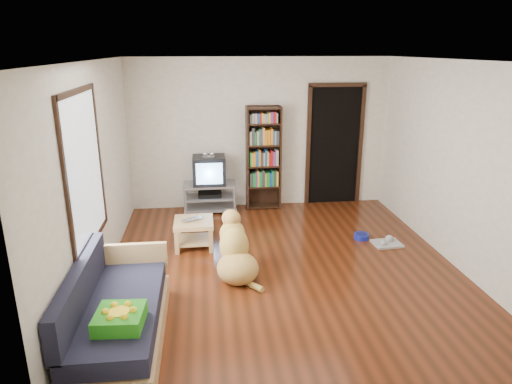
{
  "coord_description": "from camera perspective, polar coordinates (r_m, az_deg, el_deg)",
  "views": [
    {
      "loc": [
        -0.97,
        -5.34,
        2.74
      ],
      "look_at": [
        -0.3,
        0.42,
        0.9
      ],
      "focal_mm": 32.0,
      "sensor_mm": 36.0,
      "label": 1
    }
  ],
  "objects": [
    {
      "name": "wall_left",
      "position": [
        5.68,
        -19.43,
        1.9
      ],
      "size": [
        0.0,
        5.0,
        5.0
      ],
      "primitive_type": "plane",
      "rotation": [
        1.57,
        0.0,
        1.57
      ],
      "color": "silver",
      "rests_on": "ground"
    },
    {
      "name": "grey_rag",
      "position": [
        6.95,
        16.05,
        -6.22
      ],
      "size": [
        0.42,
        0.34,
        0.03
      ],
      "primitive_type": "cube",
      "rotation": [
        0.0,
        0.0,
        0.06
      ],
      "color": "#A4A4A4",
      "rests_on": "ground"
    },
    {
      "name": "wall_right",
      "position": [
        6.4,
        23.86,
        3.08
      ],
      "size": [
        0.0,
        5.0,
        5.0
      ],
      "primitive_type": "plane",
      "rotation": [
        1.57,
        0.0,
        -1.57
      ],
      "color": "silver",
      "rests_on": "ground"
    },
    {
      "name": "coffee_table",
      "position": [
        6.58,
        -7.77,
        -4.5
      ],
      "size": [
        0.55,
        0.55,
        0.4
      ],
      "color": "tan",
      "rests_on": "ground"
    },
    {
      "name": "ground",
      "position": [
        6.08,
        3.33,
        -9.22
      ],
      "size": [
        5.0,
        5.0,
        0.0
      ],
      "primitive_type": "plane",
      "color": "#54220E",
      "rests_on": "ground"
    },
    {
      "name": "wall_front",
      "position": [
        3.33,
        11.12,
        -8.38
      ],
      "size": [
        4.5,
        0.0,
        4.5
      ],
      "primitive_type": "plane",
      "rotation": [
        -1.57,
        0.0,
        0.0
      ],
      "color": "silver",
      "rests_on": "ground"
    },
    {
      "name": "ceiling",
      "position": [
        5.43,
        3.83,
        16.1
      ],
      "size": [
        5.0,
        5.0,
        0.0
      ],
      "primitive_type": "plane",
      "rotation": [
        3.14,
        0.0,
        0.0
      ],
      "color": "white",
      "rests_on": "ground"
    },
    {
      "name": "crt_tv",
      "position": [
        7.87,
        -5.89,
        2.81
      ],
      "size": [
        0.55,
        0.52,
        0.58
      ],
      "color": "black",
      "rests_on": "tv_stand"
    },
    {
      "name": "dog_bowl",
      "position": [
        7.05,
        13.04,
        -5.41
      ],
      "size": [
        0.22,
        0.22,
        0.08
      ],
      "primitive_type": "cylinder",
      "color": "#151F95",
      "rests_on": "ground"
    },
    {
      "name": "green_cushion",
      "position": [
        4.29,
        -16.65,
        -14.89
      ],
      "size": [
        0.44,
        0.44,
        0.14
      ],
      "primitive_type": "cube",
      "rotation": [
        0.0,
        0.0,
        -0.07
      ],
      "color": "#27951B",
      "rests_on": "sofa"
    },
    {
      "name": "tv_stand",
      "position": [
        7.98,
        -5.78,
        -0.52
      ],
      "size": [
        0.9,
        0.45,
        0.5
      ],
      "color": "#99999E",
      "rests_on": "ground"
    },
    {
      "name": "doorway",
      "position": [
        8.31,
        9.79,
        6.11
      ],
      "size": [
        1.03,
        0.05,
        2.19
      ],
      "color": "black",
      "rests_on": "wall_back"
    },
    {
      "name": "sofa",
      "position": [
        4.76,
        -17.13,
        -14.66
      ],
      "size": [
        0.8,
        1.8,
        0.8
      ],
      "color": "tan",
      "rests_on": "ground"
    },
    {
      "name": "wall_back",
      "position": [
        8.03,
        0.44,
        7.28
      ],
      "size": [
        4.5,
        0.0,
        4.5
      ],
      "primitive_type": "plane",
      "rotation": [
        1.57,
        0.0,
        0.0
      ],
      "color": "silver",
      "rests_on": "ground"
    },
    {
      "name": "bookshelf",
      "position": [
        7.94,
        0.94,
        4.96
      ],
      "size": [
        0.6,
        0.3,
        1.8
      ],
      "color": "black",
      "rests_on": "ground"
    },
    {
      "name": "window",
      "position": [
        5.15,
        -20.63,
        2.55
      ],
      "size": [
        0.03,
        1.46,
        1.7
      ],
      "color": "white",
      "rests_on": "wall_left"
    },
    {
      "name": "dog",
      "position": [
        5.73,
        -2.61,
        -7.58
      ],
      "size": [
        0.59,
        0.96,
        0.82
      ],
      "color": "#B99347",
      "rests_on": "ground"
    },
    {
      "name": "laptop",
      "position": [
        6.51,
        -7.83,
        -3.52
      ],
      "size": [
        0.36,
        0.32,
        0.02
      ],
      "primitive_type": "imported",
      "rotation": [
        0.0,
        0.0,
        0.5
      ],
      "color": "silver",
      "rests_on": "coffee_table"
    }
  ]
}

